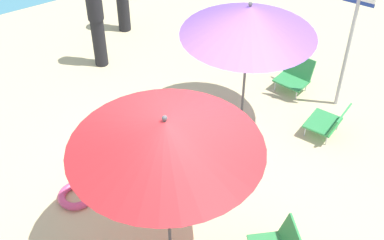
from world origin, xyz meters
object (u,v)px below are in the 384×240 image
person_a (96,21)px  beach_chair_b (295,74)px  umbrella_red (165,135)px  beach_bag (173,134)px  umbrella_purple (249,20)px  beach_chair_c (330,121)px  swim_ring (76,195)px  warning_sign (353,26)px

person_a → beach_chair_b: bearing=66.7°
umbrella_red → beach_bag: size_ratio=7.14×
beach_chair_b → beach_bag: (-2.51, -0.06, -0.14)m
umbrella_purple → umbrella_red: bearing=-146.2°
beach_chair_c → beach_bag: (-2.12, 1.18, -0.13)m
beach_chair_b → person_a: size_ratio=0.37×
umbrella_red → swim_ring: umbrella_red is taller
umbrella_purple → swim_ring: 3.41m
beach_chair_c → swim_ring: 3.94m
umbrella_purple → beach_chair_c: umbrella_purple is taller
beach_chair_c → umbrella_red: bearing=76.3°
beach_chair_c → swim_ring: bearing=54.5°
person_a → beach_bag: 2.69m
umbrella_red → beach_chair_b: umbrella_red is taller
umbrella_red → person_a: size_ratio=1.20×
umbrella_purple → beach_bag: size_ratio=7.15×
beach_chair_b → swim_ring: bearing=-12.8°
beach_chair_b → swim_ring: beach_chair_b is taller
beach_chair_b → beach_chair_c: 1.31m
beach_chair_c → warning_sign: 1.49m
beach_chair_b → swim_ring: size_ratio=1.29×
umbrella_red → warning_sign: (3.86, 1.01, -0.37)m
person_a → beach_bag: (0.01, -2.58, -0.75)m
beach_chair_b → umbrella_red: bearing=8.4°
umbrella_red → umbrella_purple: 2.67m
umbrella_red → swim_ring: bearing=116.5°
umbrella_red → warning_sign: size_ratio=0.92×
swim_ring → beach_bag: 1.75m
umbrella_purple → warning_sign: (1.64, -0.48, -0.35)m
beach_bag → warning_sign: bearing=-13.3°
swim_ring → beach_chair_b: bearing=4.9°
umbrella_red → person_a: (1.02, 4.25, -0.96)m
umbrella_purple → beach_chair_b: (1.33, 0.25, -1.55)m
swim_ring → warning_sign: bearing=-4.6°
person_a → swim_ring: size_ratio=3.45×
beach_chair_b → beach_chair_c: bearing=54.7°
umbrella_red → umbrella_purple: size_ratio=1.00×
beach_chair_b → beach_chair_c: size_ratio=0.92×
umbrella_purple → swim_ring: size_ratio=4.15×
umbrella_purple → beach_chair_c: 2.07m
person_a → swim_ring: 3.45m
umbrella_red → beach_bag: umbrella_red is taller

